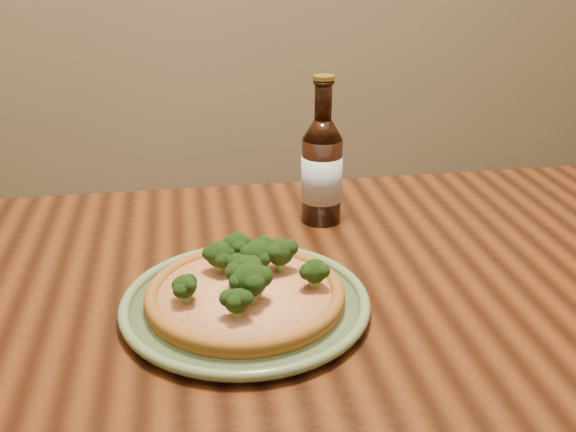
{
  "coord_description": "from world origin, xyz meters",
  "views": [
    {
      "loc": [
        -0.25,
        -0.63,
        1.21
      ],
      "look_at": [
        -0.11,
        0.24,
        0.82
      ],
      "focal_mm": 42.0,
      "sensor_mm": 36.0,
      "label": 1
    }
  ],
  "objects": [
    {
      "name": "table",
      "position": [
        0.0,
        0.1,
        0.66
      ],
      "size": [
        1.6,
        0.9,
        0.75
      ],
      "color": "#48220F",
      "rests_on": "ground"
    },
    {
      "name": "plate",
      "position": [
        -0.19,
        0.11,
        0.76
      ],
      "size": [
        0.32,
        0.32,
        0.02
      ],
      "rotation": [
        0.0,
        0.0,
        0.43
      ],
      "color": "#637B55",
      "rests_on": "table"
    },
    {
      "name": "pizza",
      "position": [
        -0.19,
        0.11,
        0.78
      ],
      "size": [
        0.25,
        0.25,
        0.07
      ],
      "rotation": [
        0.0,
        0.0,
        -0.11
      ],
      "color": "brown",
      "rests_on": "plate"
    },
    {
      "name": "beer_bottle",
      "position": [
        -0.04,
        0.37,
        0.84
      ],
      "size": [
        0.07,
        0.07,
        0.24
      ],
      "rotation": [
        0.0,
        0.0,
        -0.39
      ],
      "color": "black",
      "rests_on": "table"
    }
  ]
}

